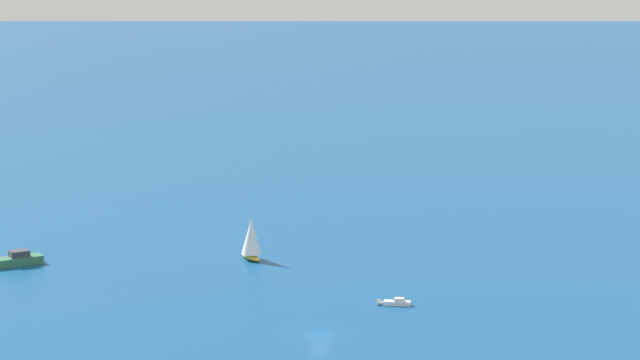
# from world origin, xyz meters

# --- Properties ---
(ground_plane) EXTENTS (2000.00, 2000.00, 0.00)m
(ground_plane) POSITION_xyz_m (0.00, 0.00, 0.00)
(ground_plane) COLOR navy
(motorboat_far_stbd) EXTENTS (4.05, 4.75, 1.45)m
(motorboat_far_stbd) POSITION_xyz_m (-18.41, -3.29, 0.39)
(motorboat_far_stbd) COLOR white
(motorboat_far_stbd) RESTS_ON ground_plane
(motorboat_inshore) EXTENTS (11.48, 5.44, 3.23)m
(motorboat_inshore) POSITION_xyz_m (11.13, -64.58, 0.87)
(motorboat_inshore) COLOR #33704C
(motorboat_inshore) RESTS_ON ground_plane
(sailboat_offshore) EXTENTS (4.14, 6.43, 8.00)m
(sailboat_offshore) POSITION_xyz_m (-21.77, -39.51, 3.65)
(sailboat_offshore) COLOR gold
(sailboat_offshore) RESTS_ON ground_plane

